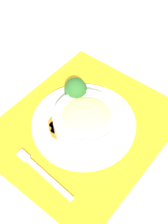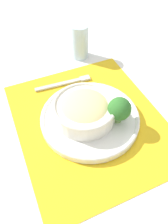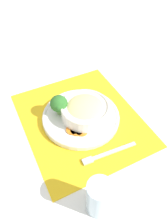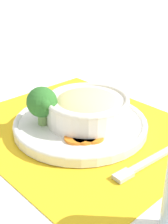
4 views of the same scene
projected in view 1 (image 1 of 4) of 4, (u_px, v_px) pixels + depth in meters
ground_plane at (84, 127)px, 0.82m from camera, size 4.00×4.00×0.00m
placemat at (84, 126)px, 0.82m from camera, size 0.48×0.42×0.00m
plate at (84, 123)px, 0.81m from camera, size 0.27×0.27×0.02m
bowl at (86, 119)px, 0.77m from camera, size 0.17×0.17×0.06m
broccoli_floret at (75, 89)px, 0.81m from camera, size 0.06×0.06×0.08m
carrot_slice_near at (57, 123)px, 0.80m from camera, size 0.04×0.04×0.01m
carrot_slice_middle at (57, 127)px, 0.79m from camera, size 0.04×0.04×0.01m
carrot_slice_far at (59, 132)px, 0.78m from camera, size 0.04×0.04×0.01m
fork at (39, 170)px, 0.73m from camera, size 0.04×0.18×0.01m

